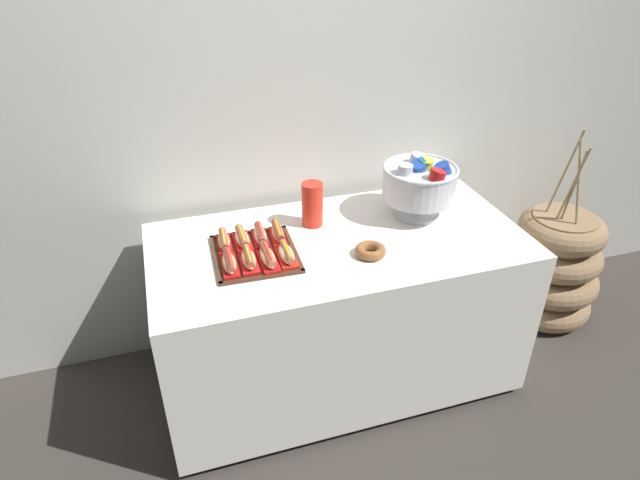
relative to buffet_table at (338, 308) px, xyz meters
name	(u,v)px	position (x,y,z in m)	size (l,w,h in m)	color
ground_plane	(336,373)	(0.00, 0.00, -0.41)	(10.00, 10.00, 0.00)	#38332D
back_wall	(304,83)	(0.00, 0.51, 0.89)	(6.00, 0.10, 2.60)	beige
buffet_table	(338,308)	(0.00, 0.00, 0.00)	(1.59, 0.78, 0.77)	white
floor_vase	(552,268)	(1.27, 0.11, -0.11)	(0.51, 0.51, 1.08)	#896B4C
serving_tray	(255,254)	(-0.36, -0.01, 0.37)	(0.34, 0.37, 0.01)	#472B19
hot_dog_0	(229,263)	(-0.48, -0.09, 0.40)	(0.07, 0.17, 0.06)	#B21414
hot_dog_1	(249,260)	(-0.40, -0.09, 0.40)	(0.07, 0.16, 0.06)	red
hot_dog_2	(268,257)	(-0.33, -0.09, 0.40)	(0.07, 0.18, 0.06)	#B21414
hot_dog_3	(286,255)	(-0.25, -0.10, 0.40)	(0.07, 0.16, 0.06)	red
hot_dog_4	(224,242)	(-0.47, 0.08, 0.40)	(0.07, 0.16, 0.06)	#B21414
hot_dog_5	(242,239)	(-0.40, 0.07, 0.40)	(0.07, 0.16, 0.06)	red
hot_dog_6	(260,236)	(-0.32, 0.07, 0.40)	(0.07, 0.17, 0.06)	red
hot_dog_7	(278,234)	(-0.25, 0.07, 0.40)	(0.07, 0.17, 0.06)	red
punch_bowl	(420,182)	(0.41, 0.10, 0.53)	(0.33, 0.33, 0.28)	silver
cup_stack	(312,204)	(-0.07, 0.16, 0.47)	(0.09, 0.09, 0.20)	red
donut	(370,251)	(0.08, -0.15, 0.39)	(0.13, 0.13, 0.04)	brown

